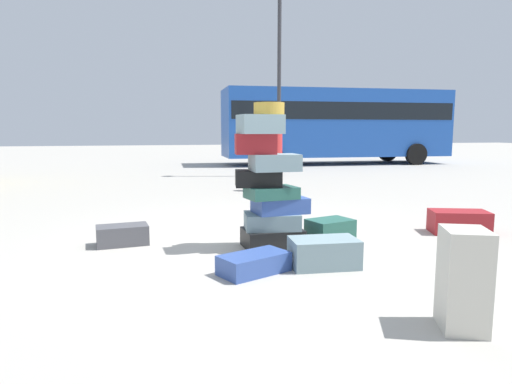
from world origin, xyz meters
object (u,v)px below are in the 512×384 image
Objects in this scene: suitcase_tower at (269,188)px; lamp_post at (279,42)px; suitcase_slate_white_trunk at (324,253)px; parked_bus at (336,121)px; suitcase_teal_right_side at (330,230)px; person_bearded_onlooker at (276,148)px; suitcase_navy_foreground_far at (254,263)px; suitcase_cream_behind_tower at (464,280)px; suitcase_charcoal_left_side at (122,235)px; suitcase_maroon_foreground_near at (459,222)px.

lamp_post is at bearing 72.31° from suitcase_tower.
lamp_post is at bearing 80.71° from suitcase_slate_white_trunk.
suitcase_slate_white_trunk is 15.29m from parked_bus.
suitcase_teal_right_side is at bearing 68.08° from suitcase_slate_white_trunk.
suitcase_navy_foreground_far is at bearing -1.95° from person_bearded_onlooker.
suitcase_slate_white_trunk is at bearing -68.96° from suitcase_tower.
suitcase_cream_behind_tower is 16.64m from parked_bus.
parked_bus is at bearing 92.08° from suitcase_cream_behind_tower.
suitcase_navy_foreground_far is 1.67m from suitcase_teal_right_side.
suitcase_navy_foreground_far is 0.07× the size of parked_bus.
parked_bus is at bearing 164.01° from person_bearded_onlooker.
suitcase_teal_right_side reaches higher than suitcase_navy_foreground_far.
suitcase_tower is 14.56m from parked_bus.
suitcase_teal_right_side is 0.89× the size of suitcase_charcoal_left_side.
suitcase_tower is 5.31m from person_bearded_onlooker.
suitcase_teal_right_side is 0.33× the size of person_bearded_onlooker.
suitcase_maroon_foreground_near is 1.23× the size of suitcase_charcoal_left_side.
suitcase_navy_foreground_far is 0.78m from suitcase_slate_white_trunk.
person_bearded_onlooker is (1.24, 5.97, 0.88)m from suitcase_slate_white_trunk.
suitcase_cream_behind_tower is 0.08× the size of parked_bus.
suitcase_maroon_foreground_near reaches higher than suitcase_navy_foreground_far.
suitcase_teal_right_side is at bearing -102.30° from lamp_post.
suitcase_cream_behind_tower is 2.71m from suitcase_teal_right_side.
lamp_post is at bearing 61.59° from suitcase_teal_right_side.
parked_bus is (5.89, 15.50, 1.46)m from suitcase_cream_behind_tower.
person_bearded_onlooker is 0.27× the size of lamp_post.
suitcase_teal_right_side is at bearing 15.72° from suitcase_navy_foreground_far.
suitcase_teal_right_side is 5.07m from person_bearded_onlooker.
suitcase_maroon_foreground_near is 4.64m from suitcase_charcoal_left_side.
suitcase_maroon_foreground_near is at bearing 74.92° from suitcase_cream_behind_tower.
suitcase_teal_right_side is at bearing 7.78° from suitcase_tower.
parked_bus reaches higher than suitcase_maroon_foreground_near.
lamp_post is (3.09, 9.28, 4.04)m from suitcase_navy_foreground_far.
suitcase_navy_foreground_far is at bearing -156.82° from suitcase_teal_right_side.
suitcase_charcoal_left_side is at bearing 154.03° from suitcase_teal_right_side.
suitcase_maroon_foreground_near is 1.10× the size of suitcase_slate_white_trunk.
suitcase_slate_white_trunk reaches higher than suitcase_charcoal_left_side.
suitcase_maroon_foreground_near reaches higher than suitcase_teal_right_side.
lamp_post is (4.44, 7.77, 4.01)m from suitcase_charcoal_left_side.
suitcase_slate_white_trunk is 0.11× the size of lamp_post.
suitcase_tower is 0.18× the size of parked_bus.
suitcase_slate_white_trunk is at bearing -104.02° from lamp_post.
suitcase_slate_white_trunk is (2.13, -1.49, 0.03)m from suitcase_charcoal_left_side.
parked_bus reaches higher than suitcase_navy_foreground_far.
suitcase_cream_behind_tower is at bearing 10.27° from person_bearded_onlooker.
person_bearded_onlooker is at bearing -108.00° from lamp_post.
person_bearded_onlooker is at bearing 46.22° from suitcase_charcoal_left_side.
suitcase_teal_right_side reaches higher than suitcase_charcoal_left_side.
suitcase_slate_white_trunk is at bearing -41.80° from suitcase_charcoal_left_side.
suitcase_charcoal_left_side is (-1.36, 1.52, 0.03)m from suitcase_navy_foreground_far.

